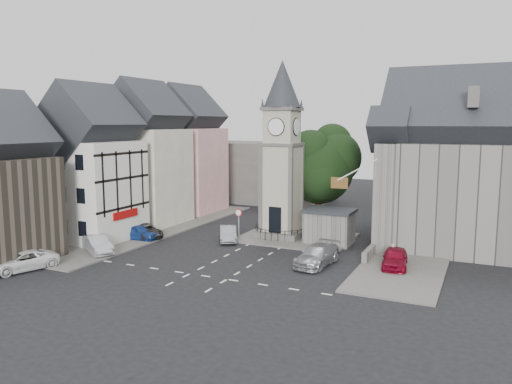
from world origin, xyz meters
The scene contains 24 objects.
ground centered at (0.00, 0.00, 0.00)m, with size 120.00×120.00×0.00m, color black.
pavement_west centered at (-12.50, 6.00, 0.07)m, with size 6.00×30.00×0.14m, color #595651.
pavement_east centered at (12.00, 8.00, 0.07)m, with size 6.00×26.00×0.14m, color #595651.
central_island centered at (1.50, 8.00, 0.08)m, with size 10.00×8.00×0.16m, color #595651.
road_markings centered at (0.00, -5.50, 0.01)m, with size 20.00×8.00×0.01m, color silver.
clock_tower centered at (0.00, 7.99, 8.12)m, with size 4.86×4.86×16.25m.
stone_shelter centered at (4.80, 7.50, 1.55)m, with size 4.30×3.30×3.08m.
town_tree centered at (2.00, 13.00, 6.97)m, with size 7.20×7.20×10.80m.
warning_sign_post centered at (-3.20, 5.43, 2.03)m, with size 0.70×0.19×2.85m.
terrace_pink centered at (-15.50, 16.00, 6.58)m, with size 8.10×7.60×12.80m.
terrace_cream centered at (-15.50, 8.00, 6.58)m, with size 8.10×7.60×12.80m.
terrace_tudor centered at (-15.50, 0.00, 6.19)m, with size 8.10×7.60×12.00m.
backdrop_west centered at (-12.00, 28.00, 4.00)m, with size 20.00×10.00×8.00m, color #4C4944.
east_building centered at (15.59, 11.00, 6.26)m, with size 14.40×11.40×12.60m.
east_boundary_wall centered at (9.20, 10.00, 0.45)m, with size 0.40×16.00×0.90m, color #5D5A56.
flagpole centered at (8.00, 4.00, 7.00)m, with size 3.68×0.10×2.74m.
car_west_blue centered at (-11.50, 1.32, 0.71)m, with size 1.67×4.15×1.41m, color navy.
car_west_silver centered at (-11.50, -3.86, 0.73)m, with size 1.55×4.44×1.46m, color #AEB1B7.
car_west_grey centered at (-11.50, 2.34, 0.66)m, with size 2.18×4.72×1.31m, color #272729.
car_island_silver centered at (-3.78, 4.50, 0.68)m, with size 1.44×4.12×1.36m, color #909498.
car_island_east centered at (5.99, 0.50, 0.75)m, with size 2.11×5.18×1.50m, color gray.
car_east_red centered at (11.44, 2.22, 0.75)m, with size 1.76×4.37×1.49m, color maroon.
van_sw_white centered at (-13.00, -10.00, 0.70)m, with size 2.31×5.02×1.39m, color white.
pedestrian centered at (11.09, 3.05, 0.80)m, with size 0.59×0.38×1.60m, color #A79E8A.
Camera 1 is at (17.31, -34.58, 10.63)m, focal length 35.00 mm.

